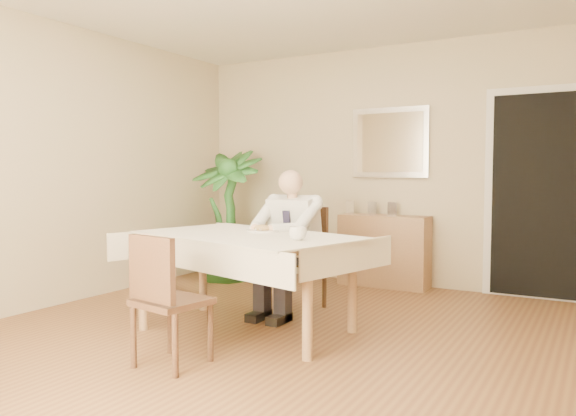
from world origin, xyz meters
The scene contains 17 objects.
room centered at (0.00, 0.00, 1.30)m, with size 5.00×5.02×2.60m.
doorway centered at (1.55, 2.46, 1.00)m, with size 0.96×0.07×2.10m.
mirror centered at (0.07, 2.47, 1.55)m, with size 0.86×0.04×0.76m.
dining_table centered at (-0.25, 0.15, 0.67)m, with size 1.97×1.45×0.75m.
chair_far centered at (-0.25, 1.03, 0.52)m, with size 0.46×0.46×0.91m.
chair_near centered at (-0.24, -0.80, 0.47)m, with size 0.46×0.46×0.84m.
seated_man centered at (-0.25, 0.74, 0.69)m, with size 0.48×0.72×1.24m.
plate centered at (-0.23, 0.35, 0.76)m, with size 0.26×0.26×0.02m, color white.
food centered at (-0.23, 0.35, 0.78)m, with size 0.14×0.14×0.06m, color olive.
knife centered at (-0.19, 0.29, 0.78)m, with size 0.01×0.01×0.13m, color silver.
fork centered at (-0.27, 0.29, 0.78)m, with size 0.01×0.01×0.13m, color silver.
coffee_mug centered at (0.28, -0.01, 0.80)m, with size 0.12×0.12×0.10m, color white.
sideboard centered at (0.07, 2.32, 0.38)m, with size 0.96×0.33×0.77m, color #987247.
photo_frame_left centered at (-0.36, 2.39, 0.84)m, with size 0.10×0.02×0.14m, color silver.
photo_frame_center centered at (-0.09, 2.37, 0.84)m, with size 0.10×0.02×0.14m, color silver.
photo_frame_right centered at (0.13, 2.39, 0.84)m, with size 0.10×0.02×0.14m, color silver.
potted_palm centered at (-1.63, 1.80, 0.74)m, with size 0.83×0.83×1.48m, color #235A1F.
Camera 1 is at (2.13, -3.41, 1.22)m, focal length 35.00 mm.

